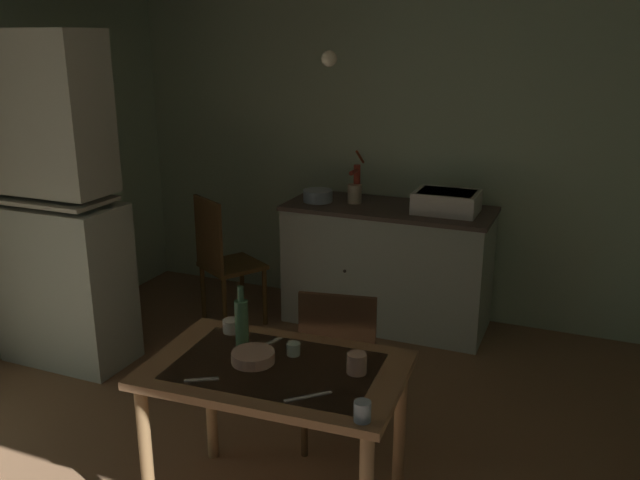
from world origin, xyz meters
TOP-DOWN VIEW (x-y plane):
  - ground_plane at (0.00, 0.00)m, footprint 5.22×5.22m
  - wall_back at (0.00, 1.80)m, footprint 4.32×0.10m
  - hutch_cabinet at (-1.67, 0.04)m, footprint 0.84×0.45m
  - counter_cabinet at (0.12, 1.43)m, footprint 1.51×0.64m
  - sink_basin at (0.53, 1.43)m, footprint 0.44×0.34m
  - hand_pump at (-0.15, 1.47)m, footprint 0.05×0.27m
  - mixing_bowl_counter at (-0.43, 1.38)m, footprint 0.22×0.22m
  - stoneware_crock at (-0.16, 1.44)m, footprint 0.11×0.11m
  - dining_table at (0.30, -0.82)m, footprint 1.13×0.75m
  - chair_far_side at (0.38, -0.24)m, footprint 0.47×0.47m
  - chair_by_counter at (-0.99, 0.91)m, footprint 0.55×0.55m
  - serving_bowl_wide at (0.20, -0.82)m, footprint 0.19×0.19m
  - mug_dark at (-0.04, -0.59)m, footprint 0.08×0.08m
  - teacup_cream at (0.33, -0.69)m, footprint 0.06×0.06m
  - teacup_mint at (0.64, -0.74)m, footprint 0.08×0.08m
  - mug_tall at (0.78, -1.08)m, footprint 0.06×0.06m
  - glass_bottle at (0.08, -0.70)m, footprint 0.06×0.06m
  - table_knife at (0.53, -1.00)m, footprint 0.15×0.15m
  - teaspoon_near_bowl at (0.08, -1.05)m, footprint 0.13×0.09m
  - teaspoon_by_cup at (0.18, -0.63)m, footprint 0.06×0.12m
  - pendant_bulb at (0.19, 0.05)m, footprint 0.08×0.08m

SIDE VIEW (x-z plane):
  - ground_plane at x=0.00m, z-range 0.00..0.00m
  - counter_cabinet at x=0.12m, z-range 0.00..0.91m
  - chair_far_side at x=0.38m, z-range 0.03..0.95m
  - chair_by_counter at x=-0.99m, z-range 0.03..1.02m
  - dining_table at x=0.30m, z-range 0.27..1.02m
  - table_knife at x=0.53m, z-range 0.75..0.76m
  - teaspoon_near_bowl at x=0.08m, z-range 0.75..0.76m
  - teaspoon_by_cup at x=0.18m, z-range 0.75..0.76m
  - serving_bowl_wide at x=0.20m, z-range 0.75..0.80m
  - teacup_cream at x=0.33m, z-range 0.75..0.81m
  - mug_dark at x=-0.04m, z-range 0.75..0.81m
  - mug_tall at x=0.78m, z-range 0.75..0.83m
  - teacup_mint at x=0.64m, z-range 0.75..0.84m
  - glass_bottle at x=0.08m, z-range 0.72..1.01m
  - mixing_bowl_counter at x=-0.43m, z-range 0.91..1.00m
  - stoneware_crock at x=-0.16m, z-range 0.91..1.05m
  - sink_basin at x=0.53m, z-range 0.91..1.06m
  - hutch_cabinet at x=-1.67m, z-range -0.07..2.08m
  - hand_pump at x=-0.15m, z-range 0.88..1.27m
  - wall_back at x=0.00m, z-range 0.00..2.40m
  - pendant_bulb at x=0.19m, z-range 1.95..2.03m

